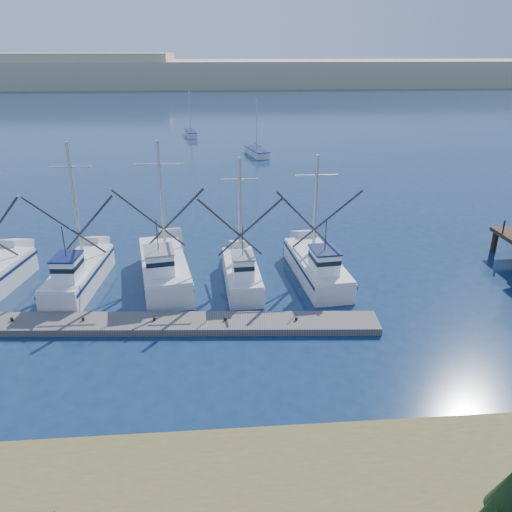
# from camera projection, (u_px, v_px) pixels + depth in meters

# --- Properties ---
(ground) EXTENTS (500.00, 500.00, 0.00)m
(ground) POSITION_uv_depth(u_px,v_px,m) (281.00, 380.00, 23.70)
(ground) COLOR #0D243D
(ground) RESTS_ON ground
(floating_dock) EXTENTS (31.34, 4.42, 0.42)m
(floating_dock) POSITION_uv_depth(u_px,v_px,m) (101.00, 324.00, 28.12)
(floating_dock) COLOR #5E5954
(floating_dock) RESTS_ON ground
(dune_ridge) EXTENTS (360.00, 60.00, 10.00)m
(dune_ridge) POSITION_uv_depth(u_px,v_px,m) (219.00, 73.00, 215.01)
(dune_ridge) COLOR tan
(dune_ridge) RESTS_ON ground
(trawler_fleet) EXTENTS (30.23, 9.06, 9.29)m
(trawler_fleet) POSITION_uv_depth(u_px,v_px,m) (107.00, 274.00, 32.49)
(trawler_fleet) COLOR silver
(trawler_fleet) RESTS_ON ground
(sailboat_near) EXTENTS (3.25, 6.64, 8.10)m
(sailboat_near) POSITION_uv_depth(u_px,v_px,m) (257.00, 152.00, 73.29)
(sailboat_near) COLOR silver
(sailboat_near) RESTS_ON ground
(sailboat_far) EXTENTS (2.48, 6.39, 8.10)m
(sailboat_far) POSITION_uv_depth(u_px,v_px,m) (191.00, 133.00, 89.58)
(sailboat_far) COLOR silver
(sailboat_far) RESTS_ON ground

